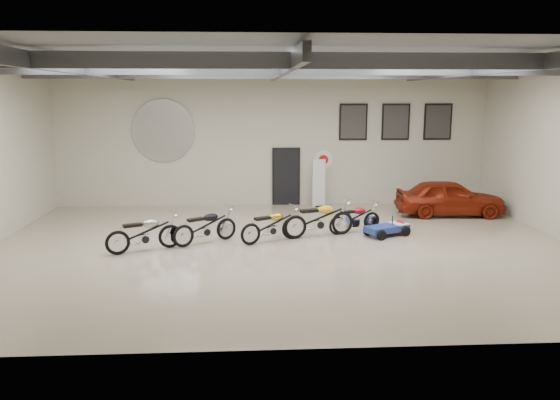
{
  "coord_description": "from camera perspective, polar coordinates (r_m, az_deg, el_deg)",
  "views": [
    {
      "loc": [
        -0.88,
        -14.28,
        4.11
      ],
      "look_at": [
        0.0,
        1.2,
        1.1
      ],
      "focal_mm": 35.0,
      "sensor_mm": 36.0,
      "label": 1
    }
  ],
  "objects": [
    {
      "name": "poster_right",
      "position": [
        21.47,
        16.16,
        7.86
      ],
      "size": [
        1.05,
        0.08,
        1.35
      ],
      "primitive_type": null,
      "color": "black",
      "rests_on": "back_wall"
    },
    {
      "name": "motorcycle_yellow",
      "position": [
        15.98,
        4.12,
        -1.9
      ],
      "size": [
        2.24,
        1.23,
        1.11
      ],
      "primitive_type": null,
      "rotation": [
        0.0,
        0.0,
        0.28
      ],
      "color": "silver",
      "rests_on": "floor"
    },
    {
      "name": "vintage_car",
      "position": [
        19.63,
        17.32,
        0.25
      ],
      "size": [
        1.69,
        3.73,
        1.24
      ],
      "primitive_type": "imported",
      "rotation": [
        0.0,
        0.0,
        1.51
      ],
      "color": "maroon",
      "rests_on": "floor"
    },
    {
      "name": "motorcycle_black",
      "position": [
        15.37,
        -7.82,
        -2.68
      ],
      "size": [
        1.95,
        1.57,
        1.01
      ],
      "primitive_type": null,
      "rotation": [
        0.0,
        0.0,
        0.58
      ],
      "color": "silver",
      "rests_on": "floor"
    },
    {
      "name": "go_kart",
      "position": [
        16.48,
        11.48,
        -2.62
      ],
      "size": [
        1.79,
        1.39,
        0.59
      ],
      "primitive_type": null,
      "rotation": [
        0.0,
        0.0,
        0.46
      ],
      "color": "navy",
      "rests_on": "floor"
    },
    {
      "name": "ceiling",
      "position": [
        14.34,
        0.28,
        14.54
      ],
      "size": [
        16.0,
        12.0,
        0.01
      ],
      "primitive_type": "cube",
      "color": "gray",
      "rests_on": "back_wall"
    },
    {
      "name": "poster_mid",
      "position": [
        21.0,
        12.0,
        7.99
      ],
      "size": [
        1.05,
        0.08,
        1.35
      ],
      "primitive_type": null,
      "color": "black",
      "rests_on": "back_wall"
    },
    {
      "name": "door",
      "position": [
        20.51,
        0.64,
        2.4
      ],
      "size": [
        0.92,
        0.08,
        2.1
      ],
      "primitive_type": "cube",
      "color": "black",
      "rests_on": "back_wall"
    },
    {
      "name": "motorcycle_silver",
      "position": [
        14.9,
        -14.01,
        -3.3
      ],
      "size": [
        2.07,
        1.4,
        1.04
      ],
      "primitive_type": null,
      "rotation": [
        0.0,
        0.0,
        0.43
      ],
      "color": "silver",
      "rests_on": "floor"
    },
    {
      "name": "oil_sign",
      "position": [
        20.56,
        4.55,
        4.22
      ],
      "size": [
        0.72,
        0.1,
        0.72
      ],
      "primitive_type": null,
      "color": "white",
      "rests_on": "back_wall"
    },
    {
      "name": "back_wall",
      "position": [
        20.36,
        -0.77,
        6.45
      ],
      "size": [
        16.0,
        0.02,
        5.0
      ],
      "primitive_type": "cube",
      "color": "beige",
      "rests_on": "floor"
    },
    {
      "name": "poster_left",
      "position": [
        20.64,
        7.66,
        8.08
      ],
      "size": [
        1.05,
        0.08,
        1.35
      ],
      "primitive_type": null,
      "color": "black",
      "rests_on": "back_wall"
    },
    {
      "name": "banner_stand",
      "position": [
        20.2,
        4.07,
        1.82
      ],
      "size": [
        0.52,
        0.31,
        1.8
      ],
      "primitive_type": null,
      "rotation": [
        0.0,
        0.0,
        0.24
      ],
      "color": "white",
      "rests_on": "floor"
    },
    {
      "name": "floor",
      "position": [
        14.89,
        0.26,
        -5.04
      ],
      "size": [
        16.0,
        12.0,
        0.01
      ],
      "primitive_type": "cube",
      "color": "tan",
      "rests_on": "ground"
    },
    {
      "name": "motorcycle_gold",
      "position": [
        15.39,
        -0.91,
        -2.59
      ],
      "size": [
        1.96,
        1.43,
        0.99
      ],
      "primitive_type": null,
      "rotation": [
        0.0,
        0.0,
        0.49
      ],
      "color": "silver",
      "rests_on": "floor"
    },
    {
      "name": "ceiling_beams",
      "position": [
        14.32,
        0.28,
        13.55
      ],
      "size": [
        15.8,
        11.8,
        0.32
      ],
      "primitive_type": null,
      "color": "#515258",
      "rests_on": "ceiling"
    },
    {
      "name": "motorcycle_red",
      "position": [
        16.58,
        7.83,
        -1.84
      ],
      "size": [
        1.84,
        1.2,
        0.92
      ],
      "primitive_type": null,
      "rotation": [
        0.0,
        0.0,
        0.4
      ],
      "color": "silver",
      "rests_on": "floor"
    },
    {
      "name": "logo_plaque",
      "position": [
        20.51,
        -12.09,
        7.08
      ],
      "size": [
        2.3,
        0.06,
        1.16
      ],
      "primitive_type": null,
      "color": "silver",
      "rests_on": "back_wall"
    }
  ]
}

